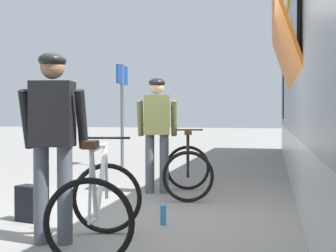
{
  "coord_description": "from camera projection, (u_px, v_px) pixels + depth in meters",
  "views": [
    {
      "loc": [
        1.25,
        -4.77,
        1.18
      ],
      "look_at": [
        -0.11,
        0.88,
        1.05
      ],
      "focal_mm": 46.56,
      "sensor_mm": 36.0,
      "label": 1
    }
  ],
  "objects": [
    {
      "name": "ground_plane",
      "position": [
        160.0,
        220.0,
        4.95
      ],
      "size": [
        80.0,
        80.0,
        0.0
      ],
      "primitive_type": "plane",
      "color": "gray"
    },
    {
      "name": "cyclist_near_in_dark",
      "position": [
        53.0,
        130.0,
        4.01
      ],
      "size": [
        0.65,
        0.38,
        1.76
      ],
      "color": "#4C515B",
      "rests_on": "ground"
    },
    {
      "name": "cyclist_far_in_olive",
      "position": [
        157.0,
        124.0,
        6.67
      ],
      "size": [
        0.65,
        0.39,
        1.76
      ],
      "color": "#4C515B",
      "rests_on": "ground"
    },
    {
      "name": "bicycle_near_white",
      "position": [
        99.0,
        204.0,
        3.85
      ],
      "size": [
        0.95,
        1.21,
        0.99
      ],
      "color": "black",
      "rests_on": "ground"
    },
    {
      "name": "bicycle_far_black",
      "position": [
        188.0,
        169.0,
        6.45
      ],
      "size": [
        0.91,
        1.19,
        0.99
      ],
      "color": "black",
      "rests_on": "ground"
    },
    {
      "name": "backpack_on_platform",
      "position": [
        30.0,
        203.0,
        4.89
      ],
      "size": [
        0.32,
        0.24,
        0.4
      ],
      "primitive_type": "cube",
      "rotation": [
        0.0,
        0.0,
        -0.24
      ],
      "color": "black",
      "rests_on": "ground"
    },
    {
      "name": "water_bottle_near_the_bikes",
      "position": [
        163.0,
        215.0,
        4.73
      ],
      "size": [
        0.07,
        0.07,
        0.21
      ],
      "primitive_type": "cylinder",
      "color": "#338CCC",
      "rests_on": "ground"
    },
    {
      "name": "platform_sign_post",
      "position": [
        122.0,
        97.0,
        10.2
      ],
      "size": [
        0.08,
        0.7,
        2.4
      ],
      "color": "#595B60",
      "rests_on": "ground"
    }
  ]
}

